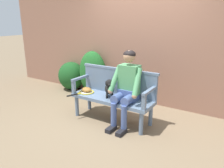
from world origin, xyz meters
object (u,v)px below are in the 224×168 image
garden_bench (112,100)px  tennis_racket (85,92)px  person_seated (127,86)px  dog_on_bench (110,88)px  baseball_glove (87,90)px

garden_bench → tennis_racket: size_ratio=2.63×
person_seated → dog_on_bench: person_seated is taller
baseball_glove → garden_bench: bearing=14.3°
tennis_racket → baseball_glove: size_ratio=2.64×
person_seated → tennis_racket: size_ratio=2.29×
person_seated → baseball_glove: bearing=-180.0°
dog_on_bench → garden_bench: bearing=46.2°
person_seated → dog_on_bench: (-0.34, -0.02, -0.09)m
tennis_racket → person_seated: bearing=3.8°
baseball_glove → dog_on_bench: bearing=11.0°
person_seated → baseball_glove: person_seated is taller
person_seated → tennis_racket: bearing=-176.2°
garden_bench → baseball_glove: bearing=-178.6°
garden_bench → dog_on_bench: size_ratio=4.21×
dog_on_bench → baseball_glove: 0.56m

